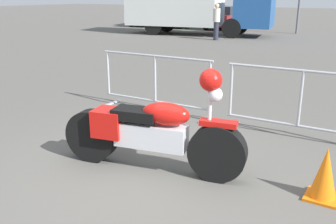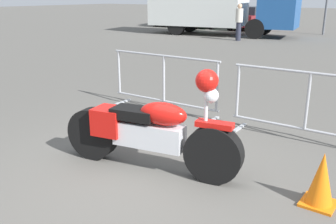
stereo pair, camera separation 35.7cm
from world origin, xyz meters
name	(u,v)px [view 2 (the right image)]	position (x,y,z in m)	size (l,w,h in m)	color
ground_plane	(138,182)	(0.00, 0.00, 0.00)	(120.00, 120.00, 0.00)	#54514C
motorcycle	(149,131)	(-0.12, 0.37, 0.51)	(2.35, 0.68, 1.34)	black
crowd_barrier_near	(164,83)	(-1.43, 2.43, 0.56)	(2.29, 0.50, 1.07)	#9EA0A5
crowd_barrier_far	(307,106)	(1.18, 2.43, 0.56)	(2.29, 0.50, 1.07)	#9EA0A5
box_truck	(214,3)	(-7.56, 15.14, 1.64)	(7.98, 3.62, 2.98)	silver
parked_car_white	(175,15)	(-12.95, 19.19, 0.73)	(2.20, 4.43, 1.45)	white
parked_car_green	(209,16)	(-10.22, 19.31, 0.69)	(2.07, 4.15, 1.36)	#236B38
parked_car_maroon	(248,18)	(-7.49, 19.38, 0.70)	(2.10, 4.22, 1.38)	maroon
pedestrian	(239,21)	(-5.27, 13.48, 0.92)	(0.46, 0.46, 1.69)	#262838
traffic_cone	(321,180)	(1.85, 0.75, 0.29)	(0.34, 0.34, 0.59)	orange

